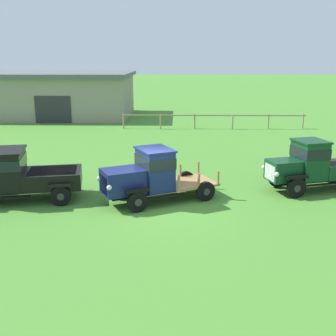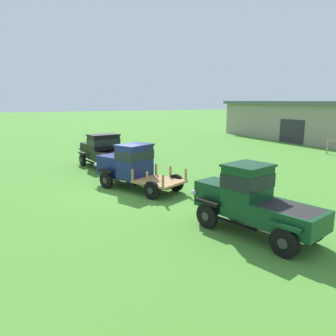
# 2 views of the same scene
# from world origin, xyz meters

# --- Properties ---
(ground_plane) EXTENTS (240.00, 240.00, 0.00)m
(ground_plane) POSITION_xyz_m (0.00, 0.00, 0.00)
(ground_plane) COLOR #47842D
(farm_shed) EXTENTS (18.44, 10.09, 4.27)m
(farm_shed) POSITION_xyz_m (-12.98, 26.21, 2.15)
(farm_shed) COLOR gray
(farm_shed) RESTS_ON ground
(paddock_fence) EXTENTS (15.08, 0.71, 1.22)m
(paddock_fence) POSITION_xyz_m (3.75, 18.86, 0.87)
(paddock_fence) COLOR #997F60
(paddock_fence) RESTS_ON ground
(vintage_truck_foreground_near) EXTENTS (5.54, 3.01, 2.17)m
(vintage_truck_foreground_near) POSITION_xyz_m (-5.99, 0.92, 1.08)
(vintage_truck_foreground_near) COLOR black
(vintage_truck_foreground_near) RESTS_ON ground
(vintage_truck_second_in_line) EXTENTS (5.07, 3.62, 2.24)m
(vintage_truck_second_in_line) POSITION_xyz_m (-0.43, 0.78, 1.16)
(vintage_truck_second_in_line) COLOR black
(vintage_truck_second_in_line) RESTS_ON ground
(vintage_truck_midrow_center) EXTENTS (4.72, 2.76, 2.30)m
(vintage_truck_midrow_center) POSITION_xyz_m (6.76, 2.51, 1.15)
(vintage_truck_midrow_center) COLOR black
(vintage_truck_midrow_center) RESTS_ON ground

